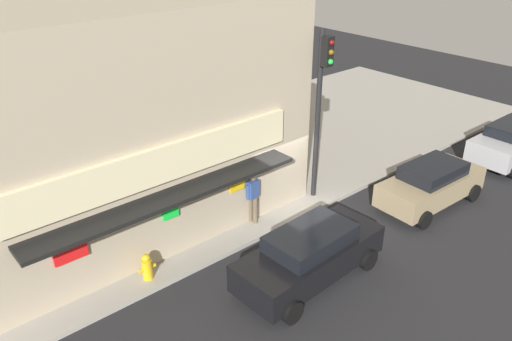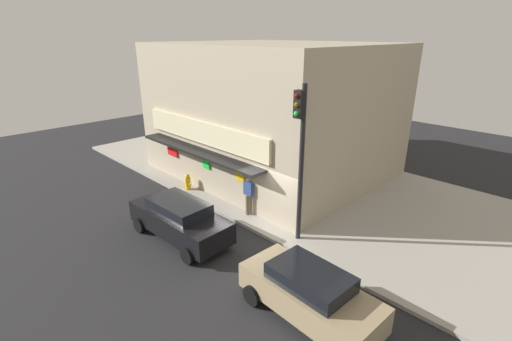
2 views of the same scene
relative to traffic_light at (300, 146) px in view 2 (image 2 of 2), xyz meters
The scene contains 10 objects.
ground_plane 4.25m from the traffic_light, 154.63° to the right, with size 49.44×49.44×0.00m, color #232326.
sidewalk 6.27m from the traffic_light, 107.31° to the left, with size 32.96×10.84×0.14m, color #A39E93.
corner_building 7.92m from the traffic_light, 139.54° to the left, with size 11.60×10.65×7.07m.
traffic_light is the anchor object (origin of this frame).
fire_hydrant 7.79m from the traffic_light, behind, with size 0.53×0.29×0.81m.
trash_can 9.53m from the traffic_light, behind, with size 0.56×0.56×0.88m, color #2D2D2D.
pedestrian 4.00m from the traffic_light, behind, with size 0.57×0.39×1.77m.
potted_plant_by_doorway 6.02m from the traffic_light, 163.67° to the left, with size 0.60×0.60×0.96m.
parked_car_black 5.53m from the traffic_light, 138.81° to the right, with size 4.66×2.12×1.62m.
parked_car_tan 5.08m from the traffic_light, 45.86° to the right, with size 4.27×2.06×1.57m.
Camera 2 is at (9.16, -9.18, 7.70)m, focal length 25.62 mm.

